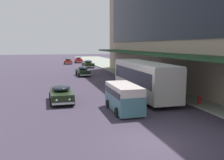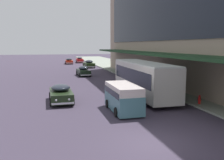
% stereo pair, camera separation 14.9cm
% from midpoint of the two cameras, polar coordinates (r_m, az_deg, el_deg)
% --- Properties ---
extents(ground, '(240.00, 240.00, 0.00)m').
position_cam_midpoint_polar(ground, '(12.80, 9.81, -14.00)').
color(ground, '#3C3344').
extents(transit_bus_kerbside_front, '(2.88, 10.93, 3.21)m').
position_cam_midpoint_polar(transit_bus_kerbside_front, '(23.19, 7.31, 0.69)').
color(transit_bus_kerbside_front, beige).
rests_on(transit_bus_kerbside_front, ground).
extents(sedan_lead_mid, '(1.93, 4.36, 1.48)m').
position_cam_midpoint_polar(sedan_lead_mid, '(21.38, -11.41, -3.02)').
color(sedan_lead_mid, '#1F2E18').
rests_on(sedan_lead_mid, ground).
extents(sedan_second_near, '(2.13, 4.41, 1.62)m').
position_cam_midpoint_polar(sedan_second_near, '(53.13, -5.22, 3.68)').
color(sedan_second_near, '#223515').
rests_on(sedan_second_near, ground).
extents(sedan_oncoming_front, '(1.99, 4.37, 1.46)m').
position_cam_midpoint_polar(sedan_oncoming_front, '(64.30, -9.74, 4.29)').
color(sedan_oncoming_front, '#B22513').
rests_on(sedan_oncoming_front, ground).
extents(sedan_lead_near, '(1.94, 5.05, 1.54)m').
position_cam_midpoint_polar(sedan_lead_near, '(68.60, -7.37, 4.60)').
color(sedan_lead_near, '#B11819').
rests_on(sedan_lead_near, ground).
extents(sedan_trailing_mid, '(1.91, 4.40, 1.58)m').
position_cam_midpoint_polar(sedan_trailing_mid, '(38.99, -6.47, 2.07)').
color(sedan_trailing_mid, black).
rests_on(sedan_trailing_mid, ground).
extents(vw_van, '(1.91, 4.55, 1.96)m').
position_cam_midpoint_polar(vw_van, '(18.12, 2.70, -3.70)').
color(vw_van, teal).
rests_on(vw_van, ground).
extents(fire_hydrant, '(0.20, 0.40, 0.70)m').
position_cam_midpoint_polar(fire_hydrant, '(20.95, 19.54, -4.24)').
color(fire_hydrant, red).
rests_on(fire_hydrant, sidewalk_kerb).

